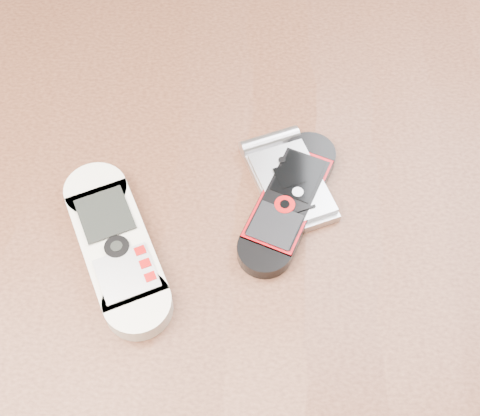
% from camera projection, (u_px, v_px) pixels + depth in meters
% --- Properties ---
extents(table, '(1.20, 0.80, 0.75)m').
position_uv_depth(table, '(234.00, 274.00, 0.60)').
color(table, black).
rests_on(table, ground).
extents(nokia_white, '(0.11, 0.16, 0.02)m').
position_uv_depth(nokia_white, '(116.00, 246.00, 0.49)').
color(nokia_white, beige).
rests_on(nokia_white, table).
extents(nokia_black_red, '(0.09, 0.14, 0.01)m').
position_uv_depth(nokia_black_red, '(288.00, 201.00, 0.51)').
color(nokia_black_red, black).
rests_on(nokia_black_red, table).
extents(motorola_razr, '(0.08, 0.11, 0.01)m').
position_uv_depth(motorola_razr, '(290.00, 183.00, 0.52)').
color(motorola_razr, silver).
rests_on(motorola_razr, table).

